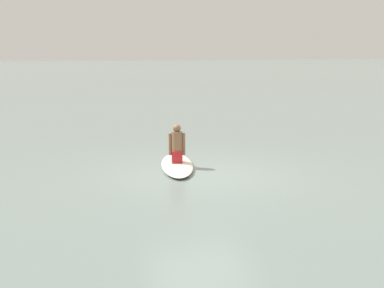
# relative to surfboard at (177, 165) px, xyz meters

# --- Properties ---
(ground_plane) EXTENTS (400.00, 400.00, 0.00)m
(ground_plane) POSITION_rel_surfboard_xyz_m (-0.26, 0.93, -0.06)
(ground_plane) COLOR slate
(surfboard) EXTENTS (1.48, 2.78, 0.13)m
(surfboard) POSITION_rel_surfboard_xyz_m (0.00, 0.00, 0.00)
(surfboard) COLOR silver
(surfboard) RESTS_ON ground
(person_paddler) EXTENTS (0.42, 0.37, 0.95)m
(person_paddler) POSITION_rel_surfboard_xyz_m (0.00, 0.00, 0.49)
(person_paddler) COLOR #A51E23
(person_paddler) RESTS_ON surfboard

